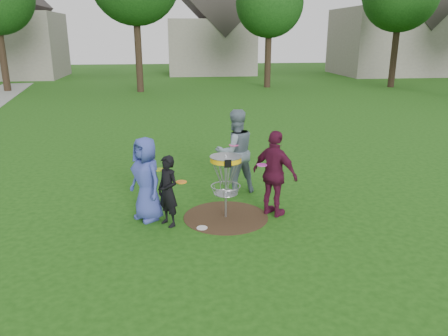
{
  "coord_description": "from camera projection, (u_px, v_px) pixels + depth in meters",
  "views": [
    {
      "loc": [
        -1.1,
        -8.48,
        3.73
      ],
      "look_at": [
        0.0,
        0.3,
        1.0
      ],
      "focal_mm": 35.0,
      "sensor_mm": 36.0,
      "label": 1
    }
  ],
  "objects": [
    {
      "name": "ground",
      "position": [
        226.0,
        217.0,
        9.27
      ],
      "size": [
        100.0,
        100.0,
        0.0
      ],
      "primitive_type": "plane",
      "color": "#19470F",
      "rests_on": "ground"
    },
    {
      "name": "disc_golf_basket",
      "position": [
        226.0,
        171.0,
        8.97
      ],
      "size": [
        0.66,
        0.67,
        1.38
      ],
      "color": "#9EA0A5",
      "rests_on": "ground"
    },
    {
      "name": "house_row",
      "position": [
        231.0,
        29.0,
        39.97
      ],
      "size": [
        44.5,
        10.65,
        11.62
      ],
      "color": "gray",
      "rests_on": "ground"
    },
    {
      "name": "player_grey",
      "position": [
        235.0,
        151.0,
        10.48
      ],
      "size": [
        1.16,
        1.0,
        2.04
      ],
      "primitive_type": "imported",
      "rotation": [
        0.0,
        0.0,
        3.4
      ],
      "color": "slate",
      "rests_on": "ground"
    },
    {
      "name": "player_black",
      "position": [
        168.0,
        191.0,
        8.69
      ],
      "size": [
        0.6,
        0.63,
        1.46
      ],
      "primitive_type": "imported",
      "rotation": [
        0.0,
        0.0,
        -0.92
      ],
      "color": "black",
      "rests_on": "ground"
    },
    {
      "name": "player_maroon",
      "position": [
        275.0,
        174.0,
        9.13
      ],
      "size": [
        1.06,
        1.1,
        1.84
      ],
      "primitive_type": "imported",
      "rotation": [
        0.0,
        0.0,
        2.3
      ],
      "color": "#50122C",
      "rests_on": "ground"
    },
    {
      "name": "dirt_patch",
      "position": [
        226.0,
        217.0,
        9.27
      ],
      "size": [
        1.8,
        1.8,
        0.01
      ],
      "primitive_type": "cylinder",
      "color": "#47331E",
      "rests_on": "ground"
    },
    {
      "name": "player_blue",
      "position": [
        146.0,
        179.0,
        8.94
      ],
      "size": [
        0.97,
        1.02,
        1.76
      ],
      "primitive_type": "imported",
      "rotation": [
        0.0,
        0.0,
        -0.92
      ],
      "color": "#38449A",
      "rests_on": "ground"
    },
    {
      "name": "disc_on_grass",
      "position": [
        202.0,
        228.0,
        8.73
      ],
      "size": [
        0.22,
        0.22,
        0.02
      ],
      "primitive_type": "cylinder",
      "color": "silver",
      "rests_on": "ground"
    },
    {
      "name": "held_discs",
      "position": [
        210.0,
        165.0,
        9.2
      ],
      "size": [
        2.32,
        1.67,
        0.38
      ],
      "color": "#CBED1A",
      "rests_on": "ground"
    }
  ]
}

